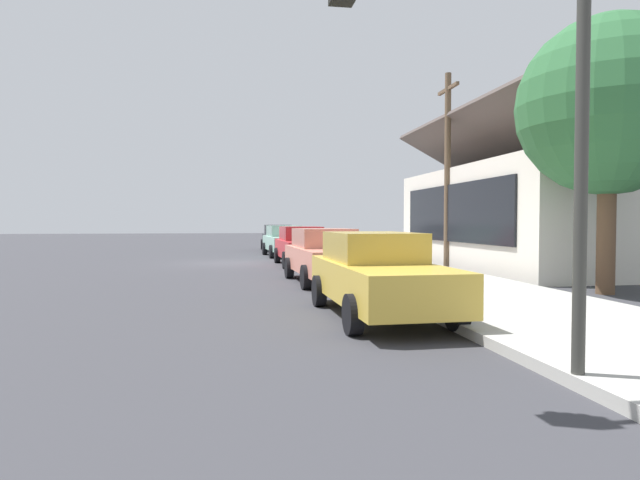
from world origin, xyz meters
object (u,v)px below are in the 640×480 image
object	(u,v)px
shade_tree	(608,107)
traffic_light_main	(489,57)
utility_pole_wooden	(447,166)
car_coral	(326,255)
car_charcoal	(278,237)
car_mustard	(378,273)
car_seafoam	(285,240)
fire_hydrant_red	(307,245)
car_cherry	(302,245)

from	to	relation	value
shade_tree	traffic_light_main	size ratio (longest dim) A/B	1.32
utility_pole_wooden	car_coral	bearing A→B (deg)	-53.46
car_charcoal	shade_tree	bearing A→B (deg)	17.37
car_charcoal	car_mustard	size ratio (longest dim) A/B	0.93
car_seafoam	fire_hydrant_red	xyz separation A→B (m)	(-2.23, 1.49, -0.32)
car_charcoal	car_coral	size ratio (longest dim) A/B	0.94
car_charcoal	traffic_light_main	xyz separation A→B (m)	(28.28, -0.32, 2.68)
car_coral	traffic_light_main	bearing A→B (deg)	-3.53
car_seafoam	traffic_light_main	distance (m)	22.76
car_cherry	car_mustard	size ratio (longest dim) A/B	1.00
car_charcoal	car_mustard	bearing A→B (deg)	0.76
car_coral	fire_hydrant_red	size ratio (longest dim) A/B	6.66
car_mustard	traffic_light_main	world-z (taller)	traffic_light_main
car_charcoal	shade_tree	world-z (taller)	shade_tree
car_mustard	utility_pole_wooden	world-z (taller)	utility_pole_wooden
fire_hydrant_red	shade_tree	bearing A→B (deg)	15.13
utility_pole_wooden	fire_hydrant_red	xyz separation A→B (m)	(-10.35, -4.00, -3.43)
utility_pole_wooden	fire_hydrant_red	world-z (taller)	utility_pole_wooden
car_charcoal	utility_pole_wooden	bearing A→B (deg)	22.39
car_charcoal	traffic_light_main	world-z (taller)	traffic_light_main
car_seafoam	shade_tree	distance (m)	17.54
shade_tree	car_charcoal	bearing A→B (deg)	-163.85
utility_pole_wooden	car_mustard	bearing A→B (deg)	-29.37
car_cherry	shade_tree	xyz separation A→B (m)	(10.00, 6.26, 3.81)
shade_tree	fire_hydrant_red	world-z (taller)	shade_tree
car_seafoam	utility_pole_wooden	bearing A→B (deg)	30.88
car_charcoal	car_coral	distance (m)	17.87
car_coral	traffic_light_main	size ratio (longest dim) A/B	0.91
car_seafoam	car_mustard	world-z (taller)	same
car_charcoal	car_cherry	bearing A→B (deg)	1.11
car_cherry	utility_pole_wooden	bearing A→B (deg)	66.06
car_cherry	car_charcoal	bearing A→B (deg)	178.63
shade_tree	utility_pole_wooden	world-z (taller)	utility_pole_wooden
car_charcoal	car_mustard	xyz separation A→B (m)	(23.62, -0.19, 0.00)
traffic_light_main	car_cherry	bearing A→B (deg)	178.99
car_coral	shade_tree	size ratio (longest dim) A/B	0.69
car_coral	fire_hydrant_red	xyz separation A→B (m)	(-14.43, 1.50, -0.32)
car_seafoam	car_cherry	world-z (taller)	same
car_charcoal	fire_hydrant_red	distance (m)	3.71
car_seafoam	traffic_light_main	size ratio (longest dim) A/B	0.93
shade_tree	traffic_light_main	xyz separation A→B (m)	(6.72, -6.56, -1.13)
car_charcoal	car_seafoam	bearing A→B (deg)	-0.28
car_seafoam	fire_hydrant_red	distance (m)	2.71
traffic_light_main	utility_pole_wooden	xyz separation A→B (m)	(-14.48, 5.66, 0.44)
shade_tree	traffic_light_main	bearing A→B (deg)	-44.29
car_cherry	fire_hydrant_red	size ratio (longest dim) A/B	6.76
car_cherry	fire_hydrant_red	distance (m)	8.23
traffic_light_main	car_seafoam	bearing A→B (deg)	179.58
fire_hydrant_red	car_charcoal	bearing A→B (deg)	-158.68
car_mustard	car_seafoam	bearing A→B (deg)	178.88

